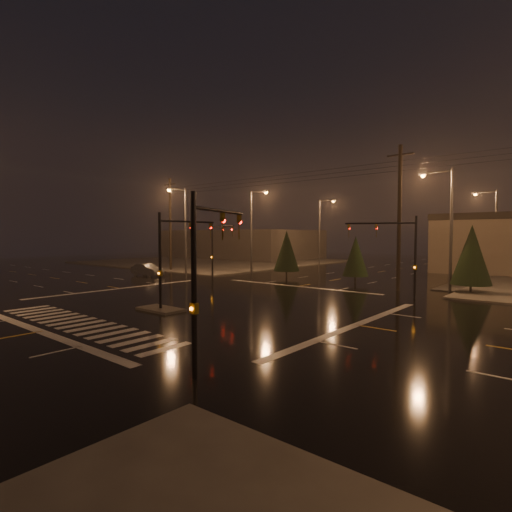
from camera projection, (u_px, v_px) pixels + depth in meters
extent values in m
plane|color=black|center=(208.00, 302.00, 27.56)|extent=(140.00, 140.00, 0.00)
cube|color=#403E39|center=(216.00, 261.00, 69.75)|extent=(36.00, 36.00, 0.12)
cube|color=#403E39|center=(161.00, 309.00, 24.49)|extent=(3.00, 1.60, 0.15)
cube|color=beige|center=(81.00, 324.00, 20.66)|extent=(15.00, 2.60, 0.01)
cube|color=beige|center=(41.00, 331.00, 19.13)|extent=(16.00, 0.50, 0.01)
cube|color=beige|center=(298.00, 286.00, 35.99)|extent=(16.00, 0.50, 0.01)
cube|color=#403A38|center=(240.00, 244.00, 82.01)|extent=(30.00, 18.00, 5.60)
cylinder|color=black|center=(160.00, 262.00, 24.34)|extent=(0.18, 0.18, 6.00)
cylinder|color=black|center=(188.00, 222.00, 25.93)|extent=(0.12, 4.50, 0.12)
imported|color=#594707|center=(211.00, 223.00, 27.48)|extent=(0.16, 0.20, 1.00)
cube|color=#594707|center=(160.00, 273.00, 24.37)|extent=(0.25, 0.18, 0.35)
cylinder|color=black|center=(415.00, 258.00, 28.73)|extent=(0.18, 0.18, 6.00)
cylinder|color=black|center=(380.00, 223.00, 29.45)|extent=(4.74, 1.82, 0.12)
imported|color=#594707|center=(349.00, 224.00, 30.21)|extent=(0.24, 0.22, 1.00)
cube|color=#594707|center=(415.00, 267.00, 28.76)|extent=(0.25, 0.18, 0.35)
cylinder|color=black|center=(212.00, 250.00, 42.17)|extent=(0.18, 0.18, 6.00)
cylinder|color=black|center=(222.00, 226.00, 39.88)|extent=(4.74, 1.82, 0.12)
imported|color=#594707|center=(232.00, 226.00, 37.94)|extent=(0.24, 0.22, 1.00)
cube|color=#594707|center=(212.00, 257.00, 42.21)|extent=(0.25, 0.18, 0.35)
cylinder|color=black|center=(194.00, 286.00, 12.63)|extent=(0.18, 0.18, 6.00)
cylinder|color=black|center=(220.00, 211.00, 14.38)|extent=(1.48, 3.80, 0.12)
imported|color=#594707|center=(239.00, 215.00, 16.07)|extent=(0.22, 0.24, 1.00)
cube|color=#594707|center=(194.00, 308.00, 12.67)|extent=(0.25, 0.18, 0.35)
cylinder|color=#38383A|center=(251.00, 232.00, 48.46)|extent=(0.24, 0.24, 10.00)
cylinder|color=#38383A|center=(259.00, 192.00, 47.44)|extent=(2.40, 0.14, 0.14)
cube|color=#38383A|center=(266.00, 191.00, 46.73)|extent=(0.70, 0.30, 0.18)
sphere|color=orange|center=(266.00, 193.00, 46.74)|extent=(0.32, 0.32, 0.32)
cylinder|color=#38383A|center=(319.00, 233.00, 60.72)|extent=(0.24, 0.24, 10.00)
cylinder|color=#38383A|center=(327.00, 201.00, 59.70)|extent=(2.40, 0.14, 0.14)
cube|color=#38383A|center=(333.00, 200.00, 59.00)|extent=(0.70, 0.30, 0.18)
sphere|color=orange|center=(333.00, 201.00, 59.00)|extent=(0.32, 0.32, 0.32)
cylinder|color=#38383A|center=(451.00, 230.00, 32.20)|extent=(0.24, 0.24, 10.00)
cylinder|color=#38383A|center=(437.00, 172.00, 32.71)|extent=(2.40, 0.14, 0.14)
cube|color=#38383A|center=(423.00, 174.00, 33.42)|extent=(0.70, 0.30, 0.18)
sphere|color=orange|center=(423.00, 176.00, 33.43)|extent=(0.32, 0.32, 0.32)
cylinder|color=#38383A|center=(496.00, 232.00, 47.53)|extent=(0.24, 0.24, 10.00)
cylinder|color=#38383A|center=(485.00, 192.00, 48.04)|extent=(2.40, 0.14, 0.14)
cube|color=#38383A|center=(475.00, 193.00, 48.75)|extent=(0.70, 0.30, 0.18)
sphere|color=orange|center=(475.00, 194.00, 48.76)|extent=(0.32, 0.32, 0.32)
cylinder|color=#38383A|center=(186.00, 232.00, 46.35)|extent=(0.24, 0.24, 10.00)
cylinder|color=#38383A|center=(177.00, 189.00, 45.18)|extent=(0.14, 2.40, 0.14)
cube|color=#38383A|center=(169.00, 189.00, 44.34)|extent=(0.30, 0.70, 0.18)
sphere|color=orange|center=(169.00, 190.00, 44.35)|extent=(0.32, 0.32, 0.32)
cylinder|color=black|center=(170.00, 225.00, 52.06)|extent=(0.32, 0.32, 12.00)
cube|color=black|center=(170.00, 184.00, 51.79)|extent=(2.20, 0.12, 0.12)
cylinder|color=black|center=(399.00, 218.00, 32.85)|extent=(0.32, 0.32, 12.00)
cube|color=black|center=(400.00, 155.00, 32.58)|extent=(2.20, 0.12, 0.12)
cylinder|color=black|center=(471.00, 289.00, 31.70)|extent=(0.18, 0.18, 0.70)
cone|color=black|center=(471.00, 255.00, 31.56)|extent=(3.04, 3.04, 4.74)
cylinder|color=black|center=(287.00, 274.00, 43.69)|extent=(0.18, 0.18, 0.70)
cone|color=black|center=(287.00, 251.00, 43.55)|extent=(2.84, 2.84, 4.44)
cylinder|color=black|center=(355.00, 280.00, 38.31)|extent=(0.18, 0.18, 0.70)
cone|color=black|center=(356.00, 256.00, 38.19)|extent=(2.45, 2.45, 3.83)
imported|color=#53575A|center=(147.00, 270.00, 45.30)|extent=(4.32, 1.73, 1.40)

